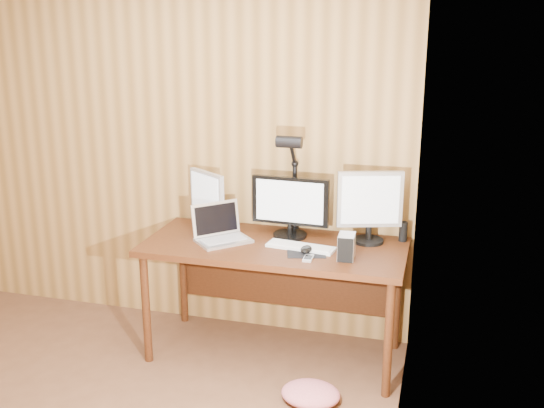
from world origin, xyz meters
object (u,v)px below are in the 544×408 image
at_px(laptop, 220,231).
at_px(desk_lamp, 292,169).
at_px(hard_drive, 346,247).
at_px(phone, 308,258).
at_px(keyboard, 301,247).
at_px(mouse, 306,249).
at_px(monitor_center, 290,207).
at_px(monitor_right, 370,205).
at_px(monitor_left, 207,199).
at_px(speaker, 403,231).
at_px(desk, 277,259).

distance_m(laptop, desk_lamp, 0.59).
height_order(hard_drive, phone, hard_drive).
relative_size(laptop, phone, 3.78).
xyz_separation_m(keyboard, desk_lamp, (-0.12, 0.25, 0.42)).
bearing_deg(hard_drive, keyboard, 157.97).
bearing_deg(desk_lamp, mouse, -54.60).
height_order(monitor_center, hard_drive, monitor_center).
distance_m(monitor_center, monitor_right, 0.49).
bearing_deg(monitor_left, monitor_right, 34.92).
distance_m(keyboard, desk_lamp, 0.50).
bearing_deg(keyboard, mouse, -46.70).
relative_size(laptop, speaker, 3.19).
xyz_separation_m(monitor_right, laptop, (-0.90, -0.20, -0.19)).
relative_size(monitor_center, monitor_right, 1.10).
height_order(monitor_center, desk_lamp, desk_lamp).
distance_m(monitor_left, keyboard, 0.73).
xyz_separation_m(hard_drive, speaker, (0.29, 0.40, -0.01)).
bearing_deg(monitor_center, monitor_right, 5.38).
bearing_deg(laptop, desk_lamp, -14.42).
distance_m(desk, monitor_left, 0.61).
bearing_deg(monitor_center, hard_drive, -33.50).
height_order(monitor_left, hard_drive, monitor_left).
bearing_deg(keyboard, laptop, -173.89).
relative_size(desk, speaker, 12.92).
distance_m(desk, desk_lamp, 0.57).
bearing_deg(monitor_left, mouse, 13.51).
xyz_separation_m(desk, mouse, (0.22, -0.17, 0.14)).
height_order(desk, hard_drive, hard_drive).
bearing_deg(desk, phone, -46.31).
distance_m(desk, speaker, 0.80).
xyz_separation_m(speaker, desk_lamp, (-0.70, -0.05, 0.36)).
height_order(laptop, speaker, laptop).
relative_size(monitor_left, keyboard, 0.90).
bearing_deg(speaker, hard_drive, -126.04).
bearing_deg(keyboard, speaker, 35.10).
bearing_deg(phone, desk_lamp, 114.41).
relative_size(monitor_right, laptop, 1.13).
bearing_deg(hard_drive, phone, -165.41).
relative_size(monitor_left, laptop, 0.97).
xyz_separation_m(monitor_center, keyboard, (0.11, -0.19, -0.19)).
relative_size(monitor_center, speaker, 3.97).
bearing_deg(desk_lamp, monitor_right, 3.52).
relative_size(monitor_right, mouse, 4.09).
relative_size(desk, phone, 15.32).
height_order(hard_drive, desk_lamp, desk_lamp).
height_order(laptop, hard_drive, laptop).
bearing_deg(desk_lamp, speaker, 11.26).
height_order(monitor_left, monitor_right, monitor_right).
bearing_deg(hard_drive, monitor_left, 159.52).
xyz_separation_m(monitor_left, monitor_right, (1.05, 0.01, 0.04)).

